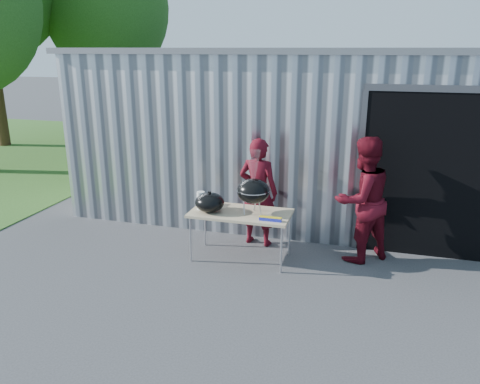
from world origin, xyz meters
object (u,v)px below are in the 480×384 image
(kettle_grill, at_px, (253,187))
(person_cook, at_px, (258,192))
(folding_table, at_px, (241,215))
(person_bystander, at_px, (362,200))

(kettle_grill, relative_size, person_cook, 0.54)
(folding_table, height_order, kettle_grill, kettle_grill)
(person_bystander, bearing_deg, folding_table, -25.21)
(folding_table, distance_m, person_bystander, 1.82)
(kettle_grill, xyz_separation_m, person_bystander, (1.54, 0.50, -0.22))
(folding_table, xyz_separation_m, person_cook, (0.11, 0.64, 0.17))
(folding_table, relative_size, person_bystander, 0.79)
(folding_table, height_order, person_bystander, person_bystander)
(person_cook, bearing_deg, folding_table, 87.68)
(kettle_grill, height_order, person_cook, person_cook)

